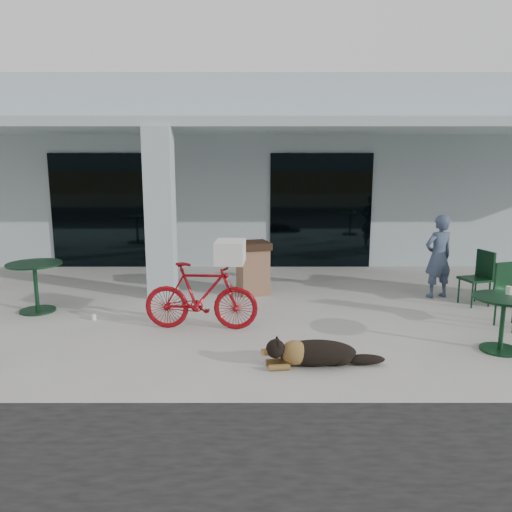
{
  "coord_description": "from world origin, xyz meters",
  "views": [
    {
      "loc": [
        0.25,
        -6.86,
        2.51
      ],
      "look_at": [
        0.26,
        1.08,
        1.0
      ],
      "focal_mm": 35.0,
      "sensor_mm": 36.0,
      "label": 1
    }
  ],
  "objects_px": {
    "bicycle": "(201,296)",
    "cafe_table_far": "(502,324)",
    "trash_receptacle": "(253,268)",
    "cafe_table_near": "(36,287)",
    "cafe_chair_far_b": "(475,278)",
    "person": "(438,257)",
    "dog": "(317,351)"
  },
  "relations": [
    {
      "from": "cafe_chair_far_b",
      "to": "person",
      "type": "height_order",
      "value": "person"
    },
    {
      "from": "bicycle",
      "to": "trash_receptacle",
      "type": "distance_m",
      "value": 2.21
    },
    {
      "from": "cafe_table_near",
      "to": "trash_receptacle",
      "type": "relative_size",
      "value": 0.89
    },
    {
      "from": "dog",
      "to": "cafe_table_far",
      "type": "xyz_separation_m",
      "value": [
        2.53,
        0.5,
        0.19
      ]
    },
    {
      "from": "cafe_table_far",
      "to": "person",
      "type": "bearing_deg",
      "value": 87.97
    },
    {
      "from": "cafe_table_far",
      "to": "trash_receptacle",
      "type": "xyz_separation_m",
      "value": [
        -3.34,
        2.97,
        0.13
      ]
    },
    {
      "from": "cafe_chair_far_b",
      "to": "dog",
      "type": "bearing_deg",
      "value": -65.0
    },
    {
      "from": "bicycle",
      "to": "trash_receptacle",
      "type": "bearing_deg",
      "value": -16.84
    },
    {
      "from": "bicycle",
      "to": "cafe_table_far",
      "type": "relative_size",
      "value": 2.15
    },
    {
      "from": "bicycle",
      "to": "cafe_table_far",
      "type": "height_order",
      "value": "bicycle"
    },
    {
      "from": "cafe_chair_far_b",
      "to": "cafe_table_far",
      "type": "bearing_deg",
      "value": -30.73
    },
    {
      "from": "dog",
      "to": "person",
      "type": "xyz_separation_m",
      "value": [
        2.63,
        3.2,
        0.59
      ]
    },
    {
      "from": "cafe_chair_far_b",
      "to": "trash_receptacle",
      "type": "xyz_separation_m",
      "value": [
        -3.92,
        0.77,
        0.02
      ]
    },
    {
      "from": "cafe_table_near",
      "to": "cafe_chair_far_b",
      "type": "xyz_separation_m",
      "value": [
        7.58,
        0.4,
        0.06
      ]
    },
    {
      "from": "cafe_table_near",
      "to": "cafe_table_far",
      "type": "distance_m",
      "value": 7.22
    },
    {
      "from": "cafe_table_far",
      "to": "person",
      "type": "distance_m",
      "value": 2.73
    },
    {
      "from": "bicycle",
      "to": "dog",
      "type": "relative_size",
      "value": 1.51
    },
    {
      "from": "cafe_table_near",
      "to": "cafe_table_far",
      "type": "height_order",
      "value": "cafe_table_near"
    },
    {
      "from": "cafe_table_near",
      "to": "person",
      "type": "height_order",
      "value": "person"
    },
    {
      "from": "bicycle",
      "to": "person",
      "type": "xyz_separation_m",
      "value": [
        4.21,
        1.8,
        0.26
      ]
    },
    {
      "from": "cafe_table_far",
      "to": "person",
      "type": "xyz_separation_m",
      "value": [
        0.1,
        2.7,
        0.4
      ]
    },
    {
      "from": "cafe_table_near",
      "to": "cafe_chair_far_b",
      "type": "bearing_deg",
      "value": 3.03
    },
    {
      "from": "bicycle",
      "to": "person",
      "type": "bearing_deg",
      "value": -63.26
    },
    {
      "from": "bicycle",
      "to": "cafe_table_near",
      "type": "relative_size",
      "value": 1.91
    },
    {
      "from": "cafe_table_near",
      "to": "cafe_table_far",
      "type": "relative_size",
      "value": 1.12
    },
    {
      "from": "dog",
      "to": "cafe_chair_far_b",
      "type": "distance_m",
      "value": 4.13
    },
    {
      "from": "bicycle",
      "to": "cafe_table_near",
      "type": "bearing_deg",
      "value": 76.31
    },
    {
      "from": "dog",
      "to": "cafe_table_near",
      "type": "xyz_separation_m",
      "value": [
        -4.47,
        2.3,
        0.23
      ]
    },
    {
      "from": "trash_receptacle",
      "to": "bicycle",
      "type": "bearing_deg",
      "value": -110.44
    },
    {
      "from": "dog",
      "to": "cafe_table_near",
      "type": "relative_size",
      "value": 1.27
    },
    {
      "from": "cafe_chair_far_b",
      "to": "trash_receptacle",
      "type": "relative_size",
      "value": 0.96
    },
    {
      "from": "dog",
      "to": "cafe_table_near",
      "type": "bearing_deg",
      "value": 144.19
    }
  ]
}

